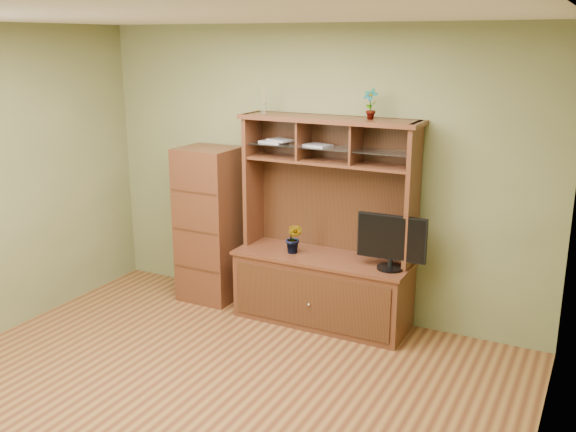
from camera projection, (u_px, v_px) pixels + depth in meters
The scene contains 8 objects.
room at pixel (190, 225), 4.30m from camera, with size 4.54×4.04×2.74m.
media_hutch at pixel (324, 268), 5.91m from camera, with size 1.66×0.61×1.90m.
monitor at pixel (391, 241), 5.44m from camera, with size 0.60×0.23×0.48m.
orchid_plant at pixel (294, 238), 5.88m from camera, with size 0.16×0.13×0.29m, color #24511B.
top_plant at pixel (370, 104), 5.41m from camera, with size 0.14×0.09×0.26m, color #3D6423.
reed_diffuser at pixel (264, 102), 5.87m from camera, with size 0.05×0.05×0.25m.
magazines at pixel (290, 142), 5.84m from camera, with size 0.70×0.22×0.04m.
side_cabinet at pixel (210, 225), 6.39m from camera, with size 0.55×0.50×1.54m.
Camera 1 is at (2.47, -3.38, 2.56)m, focal length 40.00 mm.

